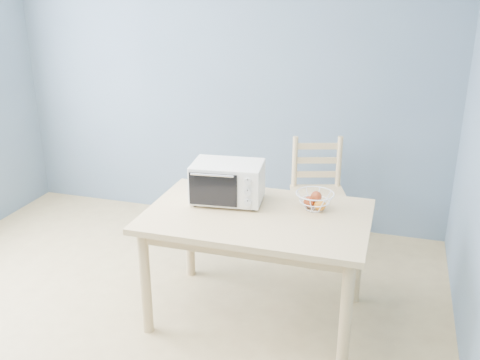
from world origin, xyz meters
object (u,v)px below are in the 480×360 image
(fruit_basket, at_px, (315,200))
(dining_chair, at_px, (318,196))
(toaster_oven, at_px, (225,181))
(dining_table, at_px, (257,228))

(fruit_basket, distance_m, dining_chair, 1.02)
(toaster_oven, xyz_separation_m, fruit_basket, (0.59, 0.04, -0.08))
(fruit_basket, bearing_deg, dining_chair, 96.95)
(toaster_oven, relative_size, fruit_basket, 1.80)
(toaster_oven, bearing_deg, dining_table, -32.71)
(toaster_oven, relative_size, dining_chair, 0.53)
(toaster_oven, distance_m, dining_chair, 1.18)
(dining_table, height_order, dining_chair, dining_chair)
(dining_table, relative_size, fruit_basket, 5.18)
(fruit_basket, relative_size, dining_chair, 0.29)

